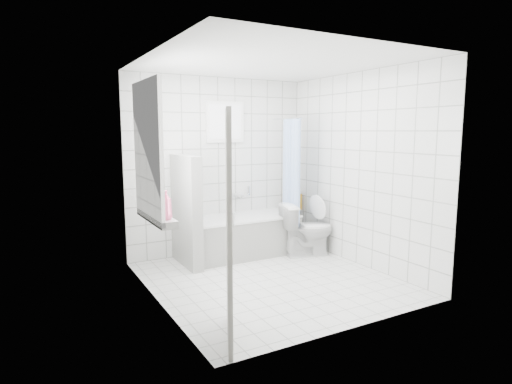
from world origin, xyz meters
TOP-DOWN VIEW (x-y plane):
  - ground at (0.00, 0.00)m, footprint 3.00×3.00m
  - ceiling at (0.00, 0.00)m, footprint 3.00×3.00m
  - wall_back at (0.00, 1.50)m, footprint 2.80×0.02m
  - wall_front at (0.00, -1.50)m, footprint 2.80×0.02m
  - wall_left at (-1.40, 0.00)m, footprint 0.02×3.00m
  - wall_right at (1.40, 0.00)m, footprint 0.02×3.00m
  - window_left at (-1.35, 0.30)m, footprint 0.01×0.90m
  - window_back at (0.10, 1.46)m, footprint 0.50×0.01m
  - window_sill at (-1.31, 0.30)m, footprint 0.18×1.02m
  - door at (-1.08, -1.12)m, footprint 0.37×0.75m
  - bathtub at (0.20, 1.12)m, footprint 1.62×0.77m
  - partition_wall at (-0.68, 1.07)m, footprint 0.15×0.85m
  - tiled_ledge at (1.30, 1.38)m, footprint 0.40×0.24m
  - toilet at (1.03, 0.65)m, footprint 0.83×0.59m
  - curtain_rod at (0.95, 1.10)m, footprint 0.02×0.80m
  - shower_curtain at (0.95, 0.97)m, footprint 0.14×0.48m
  - tub_faucet at (0.30, 1.46)m, footprint 0.18×0.06m
  - sill_bottles at (-1.30, 0.20)m, footprint 0.18×0.61m
  - ledge_bottles at (1.31, 1.36)m, footprint 0.15×0.19m

SIDE VIEW (x-z plane):
  - ground at x=0.00m, z-range 0.00..0.00m
  - tiled_ledge at x=1.30m, z-range 0.00..0.55m
  - bathtub at x=0.20m, z-range 0.00..0.58m
  - toilet at x=1.03m, z-range 0.00..0.77m
  - ledge_bottles at x=1.31m, z-range 0.54..0.81m
  - partition_wall at x=-0.68m, z-range 0.00..1.50m
  - tub_faucet at x=0.30m, z-range 0.82..0.88m
  - window_sill at x=-1.31m, z-range 0.82..0.90m
  - door at x=-1.08m, z-range 0.00..2.00m
  - sill_bottles at x=-1.30m, z-range 0.88..1.19m
  - shower_curtain at x=0.95m, z-range 0.21..1.99m
  - wall_back at x=0.00m, z-range 0.00..2.60m
  - wall_front at x=0.00m, z-range 0.00..2.60m
  - wall_left at x=-1.40m, z-range 0.00..2.60m
  - wall_right at x=1.40m, z-range 0.00..2.60m
  - window_left at x=-1.35m, z-range 0.90..2.30m
  - window_back at x=0.10m, z-range 1.70..2.20m
  - curtain_rod at x=0.95m, z-range 1.99..2.01m
  - ceiling at x=0.00m, z-range 2.60..2.60m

